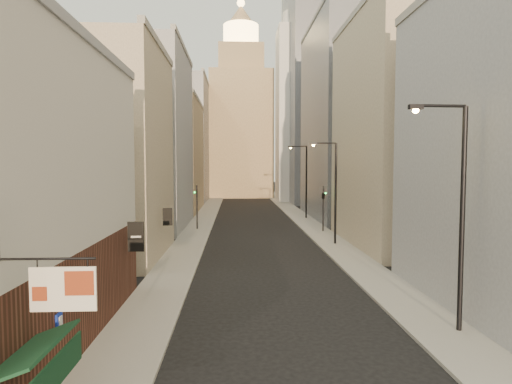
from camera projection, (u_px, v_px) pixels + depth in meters
name	position (u px, v px, depth m)	size (l,w,h in m)	color
sidewalk_left	(207.00, 214.00, 62.49)	(3.00, 140.00, 0.15)	gray
sidewalk_right	(295.00, 213.00, 63.11)	(3.00, 140.00, 0.15)	gray
near_building_left	(4.00, 196.00, 16.05)	(8.30, 23.04, 12.30)	brown
left_bldg_beige	(109.00, 154.00, 32.83)	(8.00, 12.00, 16.00)	gray
left_bldg_grey	(150.00, 140.00, 48.65)	(8.00, 16.00, 20.00)	gray
left_bldg_tan	(173.00, 157.00, 66.69)	(8.00, 18.00, 17.00)	#8F7552
left_bldg_wingrid	(188.00, 141.00, 86.41)	(8.00, 20.00, 24.00)	gray
right_bldg_beige	(397.00, 133.00, 37.83)	(8.00, 16.00, 20.00)	gray
right_bldg_wingrid	(342.00, 122.00, 57.58)	(8.00, 20.00, 26.00)	gray
highrise	(337.00, 72.00, 85.00)	(21.00, 23.00, 51.20)	gray
clock_tower	(241.00, 120.00, 98.55)	(14.00, 14.00, 44.90)	#8F7552
white_tower	(297.00, 108.00, 85.05)	(8.00, 8.00, 41.50)	silver
streetlamp_near	(457.00, 205.00, 17.87)	(2.54, 0.31, 9.67)	black
streetlamp_mid	(333.00, 187.00, 38.14)	(2.41, 0.24, 9.20)	black
streetlamp_far	(304.00, 177.00, 56.90)	(2.48, 0.98, 9.77)	black
traffic_light_left	(197.00, 199.00, 47.04)	(0.59, 0.51, 5.00)	black
traffic_light_right	(323.00, 197.00, 45.41)	(0.67, 0.67, 5.00)	black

